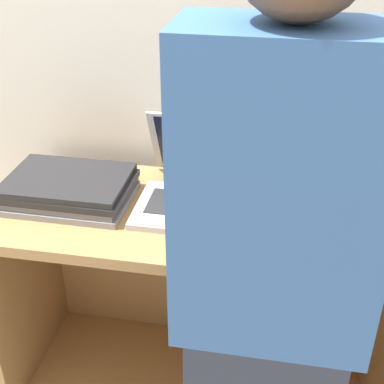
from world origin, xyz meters
The scene contains 6 objects.
wall_back centered at (0.00, 0.66, 1.20)m, with size 8.00×0.05×2.40m.
cart centered at (0.00, 0.35, 0.38)m, with size 1.28×0.56×0.77m.
laptop_open centered at (0.00, 0.34, 0.82)m, with size 0.38×0.40×0.26m.
laptop_stack_left centered at (-0.41, 0.28, 0.81)m, with size 0.39×0.28×0.08m.
laptop_stack_right centered at (0.41, 0.28, 0.82)m, with size 0.40×0.30×0.10m.
person centered at (0.25, -0.21, 0.84)m, with size 0.40×0.53×1.68m.
Camera 1 is at (0.24, -1.10, 1.65)m, focal length 50.00 mm.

